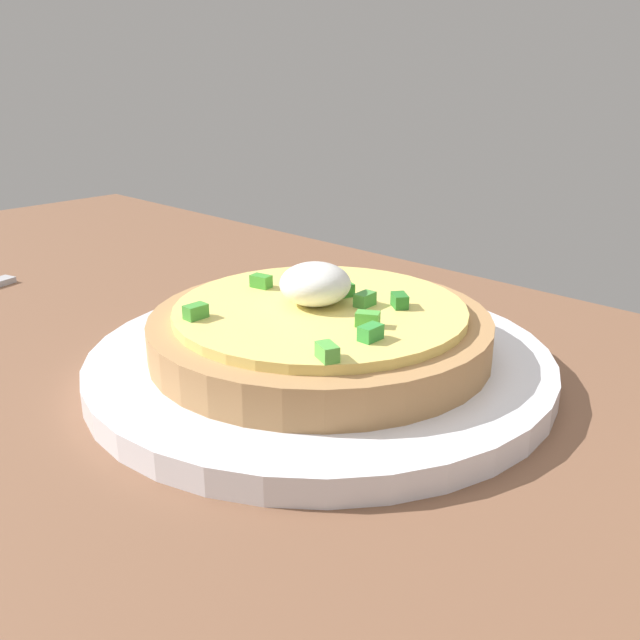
# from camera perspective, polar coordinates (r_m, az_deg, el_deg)

# --- Properties ---
(dining_table) EXTENTS (1.15, 0.71, 0.03)m
(dining_table) POSITION_cam_1_polar(r_m,az_deg,el_deg) (0.43, -16.89, -7.45)
(dining_table) COLOR brown
(dining_table) RESTS_ON ground
(plate) EXTENTS (0.28, 0.28, 0.02)m
(plate) POSITION_cam_1_polar(r_m,az_deg,el_deg) (0.43, -0.00, -3.48)
(plate) COLOR white
(plate) RESTS_ON dining_table
(pizza) EXTENTS (0.20, 0.20, 0.05)m
(pizza) POSITION_cam_1_polar(r_m,az_deg,el_deg) (0.42, -0.01, -0.64)
(pizza) COLOR #B08252
(pizza) RESTS_ON plate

